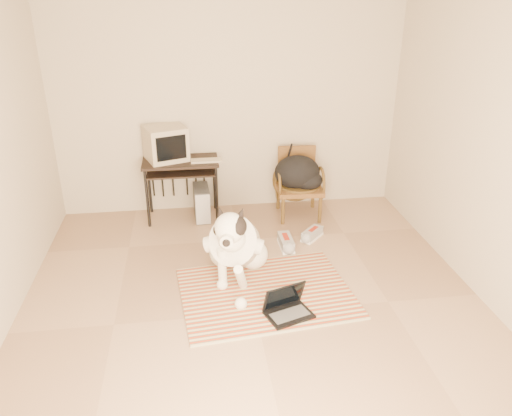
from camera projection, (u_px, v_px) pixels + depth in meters
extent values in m
plane|color=#9B7A5F|center=(256.00, 313.00, 4.22)|extent=(4.50, 4.50, 0.00)
plane|color=#BDAF9B|center=(229.00, 97.00, 5.69)|extent=(4.50, 0.00, 4.50)
plane|color=#BDAF9B|center=(349.00, 387.00, 1.63)|extent=(4.50, 0.00, 4.50)
plane|color=#BDAF9B|center=(508.00, 150.00, 3.91)|extent=(0.00, 4.50, 4.50)
cube|color=#B3341A|center=(280.00, 324.00, 4.08)|extent=(1.51, 0.38, 0.02)
cube|color=#336831|center=(273.00, 307.00, 4.28)|extent=(1.51, 0.38, 0.02)
cube|color=#533D70|center=(266.00, 293.00, 4.48)|extent=(1.51, 0.38, 0.02)
cube|color=gold|center=(260.00, 279.00, 4.68)|extent=(1.51, 0.38, 0.02)
cube|color=#B3AD89|center=(254.00, 267.00, 4.89)|extent=(1.51, 0.38, 0.02)
sphere|color=white|center=(224.00, 253.00, 4.86)|extent=(0.29, 0.29, 0.29)
sphere|color=white|center=(253.00, 254.00, 4.83)|extent=(0.29, 0.29, 0.29)
ellipsoid|color=white|center=(238.00, 252.00, 4.83)|extent=(0.36, 0.33, 0.29)
ellipsoid|color=white|center=(235.00, 243.00, 4.59)|extent=(0.51, 0.73, 0.63)
cylinder|color=silver|center=(236.00, 242.00, 4.60)|extent=(0.56, 0.65, 0.58)
sphere|color=white|center=(232.00, 239.00, 4.36)|extent=(0.25, 0.25, 0.25)
sphere|color=white|center=(230.00, 228.00, 4.21)|extent=(0.27, 0.27, 0.27)
ellipsoid|color=black|center=(235.00, 226.00, 4.20)|extent=(0.21, 0.23, 0.20)
cylinder|color=white|center=(228.00, 239.00, 4.12)|extent=(0.14, 0.16, 0.11)
sphere|color=black|center=(226.00, 243.00, 4.06)|extent=(0.07, 0.07, 0.07)
cone|color=black|center=(221.00, 213.00, 4.23)|extent=(0.14, 0.16, 0.17)
cone|color=black|center=(241.00, 214.00, 4.21)|extent=(0.14, 0.15, 0.17)
torus|color=white|center=(232.00, 235.00, 4.32)|extent=(0.26, 0.18, 0.22)
cylinder|color=white|center=(222.00, 267.00, 4.48)|extent=(0.11, 0.14, 0.40)
cylinder|color=white|center=(241.00, 278.00, 4.37)|extent=(0.17, 0.37, 0.41)
sphere|color=white|center=(222.00, 285.00, 4.53)|extent=(0.10, 0.10, 0.10)
sphere|color=white|center=(241.00, 304.00, 4.25)|extent=(0.11, 0.11, 0.11)
cone|color=black|center=(240.00, 249.00, 5.11)|extent=(0.10, 0.41, 0.10)
cube|color=black|center=(289.00, 315.00, 4.15)|extent=(0.43, 0.37, 0.02)
cube|color=#48484A|center=(290.00, 314.00, 4.14)|extent=(0.35, 0.25, 0.00)
cube|color=black|center=(284.00, 296.00, 4.18)|extent=(0.38, 0.21, 0.24)
cube|color=black|center=(284.00, 296.00, 4.17)|extent=(0.33, 0.17, 0.21)
cube|color=black|center=(180.00, 162.00, 5.65)|extent=(0.85, 0.47, 0.03)
cube|color=black|center=(181.00, 172.00, 5.65)|extent=(0.76, 0.38, 0.02)
cylinder|color=black|center=(147.00, 199.00, 5.57)|extent=(0.03, 0.03, 0.68)
cylinder|color=black|center=(149.00, 186.00, 5.93)|extent=(0.03, 0.03, 0.68)
cylinder|color=black|center=(217.00, 195.00, 5.66)|extent=(0.03, 0.03, 0.68)
cylinder|color=black|center=(215.00, 183.00, 6.02)|extent=(0.03, 0.03, 0.68)
cube|color=tan|center=(166.00, 143.00, 5.60)|extent=(0.53, 0.52, 0.38)
cube|color=black|center=(171.00, 148.00, 5.44)|extent=(0.32, 0.12, 0.27)
cube|color=tan|center=(207.00, 161.00, 5.60)|extent=(0.35, 0.13, 0.02)
cube|color=#48484A|center=(202.00, 203.00, 5.84)|extent=(0.19, 0.41, 0.38)
cube|color=silver|center=(203.00, 210.00, 5.66)|extent=(0.16, 0.02, 0.36)
cube|color=brown|center=(299.00, 188.00, 5.83)|extent=(0.54, 0.53, 0.05)
cylinder|color=#38260F|center=(299.00, 185.00, 5.82)|extent=(0.48, 0.48, 0.04)
cube|color=brown|center=(296.00, 162.00, 5.95)|extent=(0.45, 0.06, 0.39)
cylinder|color=#38260F|center=(283.00, 211.00, 5.70)|extent=(0.04, 0.04, 0.32)
cylinder|color=#38260F|center=(278.00, 196.00, 6.09)|extent=(0.04, 0.04, 0.32)
cylinder|color=#38260F|center=(320.00, 210.00, 5.73)|extent=(0.04, 0.04, 0.32)
cylinder|color=#38260F|center=(313.00, 195.00, 6.13)|extent=(0.04, 0.04, 0.32)
ellipsoid|color=black|center=(297.00, 172.00, 5.74)|extent=(0.52, 0.43, 0.39)
ellipsoid|color=black|center=(308.00, 180.00, 5.71)|extent=(0.33, 0.27, 0.22)
cube|color=white|center=(286.00, 246.00, 5.26)|extent=(0.13, 0.33, 0.03)
cube|color=gray|center=(286.00, 242.00, 5.24)|extent=(0.13, 0.32, 0.10)
cube|color=maroon|center=(286.00, 238.00, 5.22)|extent=(0.06, 0.17, 0.02)
cube|color=white|center=(312.00, 237.00, 5.44)|extent=(0.29, 0.30, 0.03)
cube|color=gray|center=(312.00, 234.00, 5.42)|extent=(0.28, 0.29, 0.10)
cube|color=maroon|center=(312.00, 230.00, 5.41)|extent=(0.14, 0.14, 0.02)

